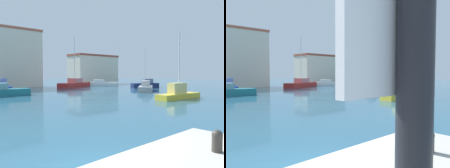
{
  "view_description": "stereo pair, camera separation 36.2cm",
  "coord_description": "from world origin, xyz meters",
  "views": [
    {
      "loc": [
        -3.67,
        -4.58,
        2.84
      ],
      "look_at": [
        20.74,
        21.98,
        1.08
      ],
      "focal_mm": 35.77,
      "sensor_mm": 36.0,
      "label": 1
    },
    {
      "loc": [
        -3.4,
        -4.83,
        2.84
      ],
      "look_at": [
        20.74,
        21.98,
        1.08
      ],
      "focal_mm": 35.77,
      "sensor_mm": 36.0,
      "label": 2
    }
  ],
  "objects": [
    {
      "name": "waterfront_apartments",
      "position": [
        11.35,
        42.58,
        5.9
      ],
      "size": [
        11.94,
        6.36,
        11.79
      ],
      "color": "beige",
      "rests_on": "ground"
    },
    {
      "name": "warehouse_block",
      "position": [
        33.29,
        42.98,
        3.85
      ],
      "size": [
        12.92,
        6.12,
        7.68
      ],
      "color": "beige",
      "rests_on": "ground"
    },
    {
      "name": "sailboat_navy_near_pier",
      "position": [
        30.11,
        22.66,
        0.66
      ],
      "size": [
        5.52,
        3.65,
        7.69
      ],
      "color": "#19234C",
      "rests_on": "water"
    },
    {
      "name": "water",
      "position": [
        15.0,
        20.0,
        0.0
      ],
      "size": [
        160.0,
        160.0,
        0.0
      ],
      "primitive_type": "plane",
      "color": "#285670",
      "rests_on": "ground"
    },
    {
      "name": "motorboat_white_distant_east",
      "position": [
        27.95,
        33.17,
        0.53
      ],
      "size": [
        6.22,
        6.16,
        1.42
      ],
      "color": "white",
      "rests_on": "water"
    },
    {
      "name": "sailboat_red_far_left",
      "position": [
        21.32,
        33.77,
        0.68
      ],
      "size": [
        8.52,
        5.32,
        10.15
      ],
      "color": "#B22823",
      "rests_on": "water"
    },
    {
      "name": "motorboat_grey_behind_lamppost",
      "position": [
        23.89,
        17.58,
        0.57
      ],
      "size": [
        6.15,
        5.32,
        1.65
      ],
      "color": "gray",
      "rests_on": "water"
    },
    {
      "name": "mooring_bollard",
      "position": [
        1.23,
        -2.62,
        1.39
      ],
      "size": [
        0.23,
        0.23,
        0.48
      ],
      "color": "#38332D",
      "rests_on": "pier_quay"
    },
    {
      "name": "sailboat_yellow_distant_north",
      "position": [
        18.26,
        8.5,
        0.62
      ],
      "size": [
        6.21,
        2.02,
        7.4
      ],
      "color": "gold",
      "rests_on": "water"
    }
  ]
}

